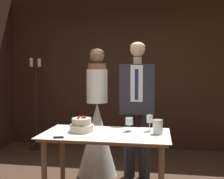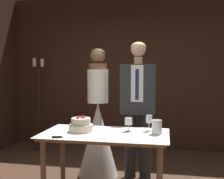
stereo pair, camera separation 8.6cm
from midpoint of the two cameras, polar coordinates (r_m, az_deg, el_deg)
The scene contains 10 objects.
wall_back at distance 5.22m, azimuth 1.83°, elevation 3.52°, with size 4.58×0.12×2.79m, color #382116.
cake_table at distance 3.03m, azimuth -2.07°, elevation -10.66°, with size 1.34×0.73×0.77m.
tiered_cake at distance 3.08m, azimuth -6.99°, elevation -7.28°, with size 0.26×0.26×0.17m.
cake_knife at distance 2.83m, azimuth -9.87°, elevation -9.55°, with size 0.44×0.16×0.02m.
wine_glass_near at distance 3.08m, azimuth 2.72°, elevation -6.61°, with size 0.08×0.08×0.15m.
wine_glass_middle at distance 3.11m, azimuth 6.87°, elevation -6.04°, with size 0.07×0.07×0.17m.
hurricane_candle at distance 2.98m, azimuth 8.44°, elevation -7.58°, with size 0.11×0.11×0.15m.
bride at distance 3.85m, azimuth -3.68°, elevation -8.14°, with size 0.54×0.54×1.72m.
groom at distance 3.70m, azimuth 4.49°, elevation -2.73°, with size 0.45×0.25×1.80m.
candle_stand at distance 5.25m, azimuth -15.64°, elevation -3.32°, with size 0.28×0.28×1.65m.
Camera 1 is at (0.65, -2.73, 1.44)m, focal length 45.00 mm.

